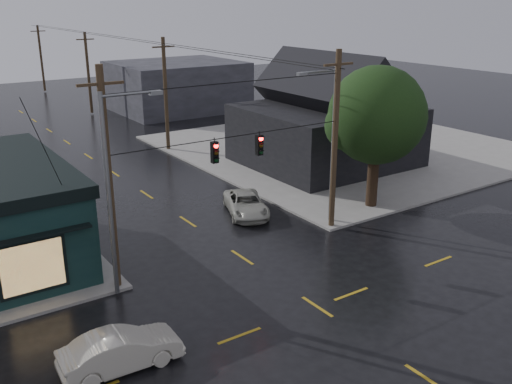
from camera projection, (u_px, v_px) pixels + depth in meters
ground_plane at (317, 307)px, 24.69m from camera, size 160.00×160.00×0.00m
sidewalk_ne at (345, 147)px, 50.96m from camera, size 28.00×28.00×0.15m
ne_building at (326, 109)px, 44.54m from camera, size 12.60×11.60×8.75m
corner_tree at (377, 116)px, 34.54m from camera, size 6.02×6.02×8.81m
utility_pole_nw at (118, 288)px, 26.33m from camera, size 2.00×0.32×10.15m
utility_pole_ne at (331, 227)px, 33.24m from camera, size 2.00×0.32×10.15m
utility_pole_far_a at (169, 150)px, 50.07m from camera, size 2.00×0.32×9.65m
utility_pole_far_b at (92, 114)px, 65.73m from camera, size 2.00×0.32×9.15m
utility_pole_far_c at (45, 92)px, 81.39m from camera, size 2.00×0.32×9.15m
span_signal_assembly at (237, 148)px, 28.00m from camera, size 13.00×0.48×1.23m
streetlight_nw at (118, 296)px, 25.62m from camera, size 5.40×0.30×9.15m
streetlight_ne at (330, 222)px, 34.05m from camera, size 5.40×0.30×9.15m
bg_building_east at (177, 86)px, 67.53m from camera, size 14.00×12.00×5.60m
sedan_cream at (121, 351)px, 20.40m from camera, size 4.44×1.73×1.44m
suv_silver at (246, 204)px, 35.06m from camera, size 3.79×5.25×1.33m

